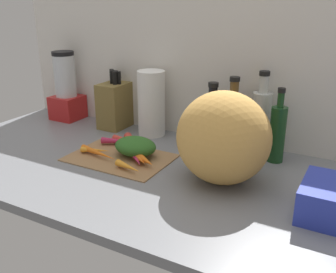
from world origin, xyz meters
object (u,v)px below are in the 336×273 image
(carrot_2, at_px, (128,167))
(carrot_3, at_px, (120,141))
(bottle_1, at_px, (232,124))
(bottle_3, at_px, (277,133))
(carrot_1, at_px, (99,153))
(paper_towel_roll, at_px, (151,103))
(carrot_0, at_px, (138,158))
(winter_squash, at_px, (223,138))
(blender_appliance, at_px, (66,90))
(carrot_4, at_px, (96,150))
(bottle_2, at_px, (261,120))
(carrot_8, at_px, (142,145))
(carrot_7, at_px, (132,142))
(bottle_0, at_px, (212,123))
(carrot_6, at_px, (144,160))
(cutting_board, at_px, (120,157))
(carrot_9, at_px, (133,144))
(carrot_5, at_px, (136,157))
(knife_block, at_px, (116,104))

(carrot_2, bearing_deg, carrot_3, 131.44)
(bottle_1, distance_m, bottle_3, 0.17)
(carrot_1, height_order, paper_towel_roll, paper_towel_roll)
(carrot_0, height_order, winter_squash, winter_squash)
(blender_appliance, relative_size, bottle_3, 1.20)
(carrot_2, relative_size, bottle_1, 0.37)
(carrot_4, relative_size, bottle_1, 0.38)
(carrot_0, height_order, bottle_2, bottle_2)
(winter_squash, distance_m, bottle_1, 0.25)
(bottle_3, bearing_deg, carrot_4, -156.30)
(carrot_0, bearing_deg, carrot_8, 116.34)
(blender_appliance, bearing_deg, carrot_7, -19.33)
(bottle_1, bearing_deg, carrot_0, -133.33)
(carrot_8, relative_size, bottle_0, 0.59)
(carrot_6, distance_m, bottle_0, 0.32)
(carrot_6, relative_size, bottle_1, 0.35)
(cutting_board, xyz_separation_m, carrot_0, (0.09, -0.01, 0.02))
(blender_appliance, bearing_deg, carrot_8, -17.95)
(carrot_3, height_order, carrot_9, carrot_9)
(cutting_board, bearing_deg, carrot_2, -41.61)
(carrot_4, distance_m, bottle_2, 0.62)
(carrot_1, distance_m, bottle_1, 0.50)
(bottle_3, bearing_deg, carrot_9, -162.93)
(cutting_board, distance_m, winter_squash, 0.41)
(blender_appliance, bearing_deg, carrot_3, -22.64)
(carrot_3, distance_m, carrot_5, 0.18)
(carrot_8, relative_size, bottle_3, 0.57)
(carrot_0, height_order, carrot_3, carrot_0)
(carrot_1, distance_m, carrot_7, 0.16)
(blender_appliance, relative_size, bottle_0, 1.24)
(winter_squash, relative_size, bottle_3, 1.10)
(blender_appliance, height_order, bottle_0, blender_appliance)
(carrot_8, xyz_separation_m, bottle_2, (0.40, 0.20, 0.11))
(knife_block, relative_size, paper_towel_roll, 0.93)
(carrot_1, xyz_separation_m, winter_squash, (0.46, 0.04, 0.13))
(carrot_1, bearing_deg, carrot_9, 63.60)
(carrot_1, distance_m, bottle_3, 0.64)
(carrot_4, bearing_deg, knife_block, 112.66)
(carrot_7, height_order, bottle_2, bottle_2)
(carrot_3, bearing_deg, carrot_6, -33.47)
(bottle_2, bearing_deg, bottle_3, -37.36)
(winter_squash, distance_m, bottle_3, 0.27)
(carrot_0, relative_size, winter_squash, 0.39)
(carrot_5, bearing_deg, winter_squash, 3.26)
(blender_appliance, bearing_deg, carrot_0, -26.37)
(carrot_7, bearing_deg, carrot_4, -119.98)
(carrot_0, xyz_separation_m, carrot_4, (-0.18, -0.00, -0.01))
(blender_appliance, height_order, bottle_1, blender_appliance)
(carrot_3, xyz_separation_m, bottle_1, (0.40, 0.15, 0.09))
(carrot_4, height_order, bottle_1, bottle_1)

